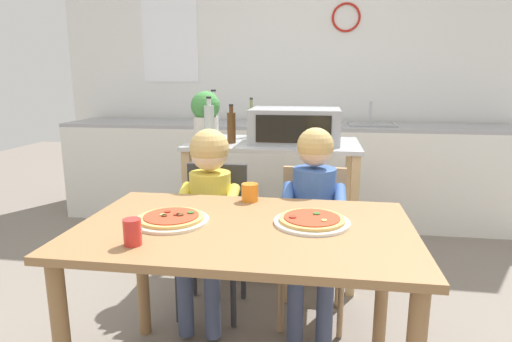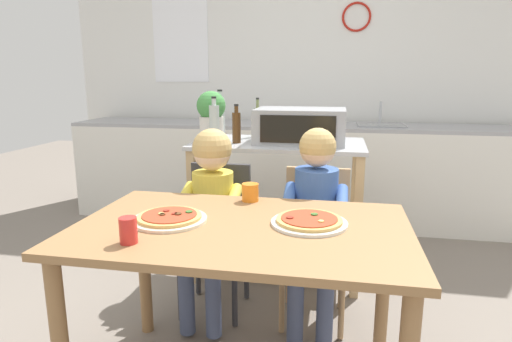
% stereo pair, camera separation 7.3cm
% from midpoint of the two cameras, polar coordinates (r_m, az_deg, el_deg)
% --- Properties ---
extents(ground_plane, '(10.66, 10.66, 0.00)m').
position_cam_midpoint_polar(ground_plane, '(2.94, 1.55, -13.88)').
color(ground_plane, slate).
extents(back_wall_tiled, '(4.57, 0.14, 2.70)m').
position_cam_midpoint_polar(back_wall_tiled, '(4.29, 4.38, 13.05)').
color(back_wall_tiled, white).
rests_on(back_wall_tiled, ground).
extents(kitchen_counter, '(4.12, 0.60, 1.09)m').
position_cam_midpoint_polar(kitchen_counter, '(3.97, 3.80, -0.09)').
color(kitchen_counter, silver).
rests_on(kitchen_counter, ground).
extents(kitchen_island_cart, '(1.08, 0.61, 0.89)m').
position_cam_midpoint_polar(kitchen_island_cart, '(2.83, 1.56, -2.01)').
color(kitchen_island_cart, '#B7BABF').
rests_on(kitchen_island_cart, ground).
extents(toaster_oven, '(0.56, 0.40, 0.21)m').
position_cam_midpoint_polar(toaster_oven, '(2.74, 4.43, 6.02)').
color(toaster_oven, '#999BA0').
rests_on(toaster_oven, kitchen_island_cart).
extents(bottle_brown_beer, '(0.05, 0.05, 0.27)m').
position_cam_midpoint_polar(bottle_brown_beer, '(3.00, -1.33, 6.58)').
color(bottle_brown_beer, olive).
rests_on(bottle_brown_beer, kitchen_island_cart).
extents(bottle_tall_green_wine, '(0.06, 0.06, 0.29)m').
position_cam_midpoint_polar(bottle_tall_green_wine, '(2.67, -7.00, 6.20)').
color(bottle_tall_green_wine, '#ADB7B2').
rests_on(bottle_tall_green_wine, kitchen_island_cart).
extents(bottle_squat_spirits, '(0.07, 0.07, 0.32)m').
position_cam_midpoint_polar(bottle_squat_spirits, '(2.98, -6.31, 7.16)').
color(bottle_squat_spirits, '#ADB7B2').
rests_on(bottle_squat_spirits, kitchen_island_cart).
extents(bottle_clear_vinegar, '(0.05, 0.05, 0.24)m').
position_cam_midpoint_polar(bottle_clear_vinegar, '(2.71, -4.06, 5.86)').
color(bottle_clear_vinegar, '#4C2D14').
rests_on(bottle_clear_vinegar, kitchen_island_cart).
extents(potted_herb_plant, '(0.19, 0.19, 0.32)m').
position_cam_midpoint_polar(potted_herb_plant, '(2.82, -7.44, 7.47)').
color(potted_herb_plant, beige).
rests_on(potted_herb_plant, kitchen_island_cart).
extents(dining_table, '(1.29, 0.80, 0.74)m').
position_cam_midpoint_polar(dining_table, '(1.72, -2.75, -10.54)').
color(dining_table, olive).
rests_on(dining_table, ground).
extents(dining_chair_left, '(0.36, 0.36, 0.81)m').
position_cam_midpoint_polar(dining_chair_left, '(2.44, -6.46, -7.36)').
color(dining_chair_left, '#333338').
rests_on(dining_chair_left, ground).
extents(dining_chair_right, '(0.36, 0.36, 0.81)m').
position_cam_midpoint_polar(dining_chair_right, '(2.36, 6.66, -8.11)').
color(dining_chair_right, tan).
rests_on(dining_chair_right, ground).
extents(child_in_yellow_shirt, '(0.32, 0.42, 1.02)m').
position_cam_midpoint_polar(child_in_yellow_shirt, '(2.27, -7.33, -3.64)').
color(child_in_yellow_shirt, '#424C6B').
rests_on(child_in_yellow_shirt, ground).
extents(child_in_blue_striped_shirt, '(0.32, 0.42, 1.04)m').
position_cam_midpoint_polar(child_in_blue_striped_shirt, '(2.18, 6.67, -4.68)').
color(child_in_blue_striped_shirt, '#424C6B').
rests_on(child_in_blue_striped_shirt, ground).
extents(pizza_plate_cream, '(0.30, 0.30, 0.03)m').
position_cam_midpoint_polar(pizza_plate_cream, '(1.75, -12.34, -6.24)').
color(pizza_plate_cream, beige).
rests_on(pizza_plate_cream, dining_table).
extents(pizza_plate_white, '(0.30, 0.30, 0.03)m').
position_cam_midpoint_polar(pizza_plate_white, '(1.70, 6.17, -6.57)').
color(pizza_plate_white, white).
rests_on(pizza_plate_white, dining_table).
extents(drinking_cup_red, '(0.06, 0.06, 0.09)m').
position_cam_midpoint_polar(drinking_cup_red, '(1.55, -17.38, -7.73)').
color(drinking_cup_red, red).
rests_on(drinking_cup_red, dining_table).
extents(drinking_cup_orange, '(0.08, 0.08, 0.08)m').
position_cam_midpoint_polar(drinking_cup_orange, '(1.98, -1.87, -2.85)').
color(drinking_cup_orange, orange).
rests_on(drinking_cup_orange, dining_table).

